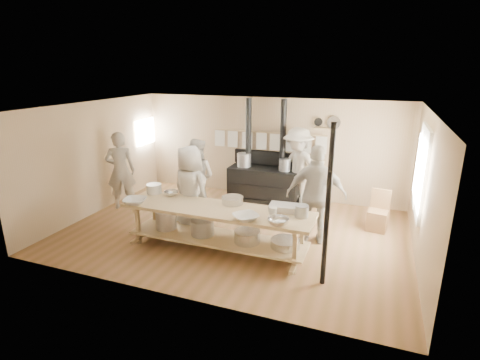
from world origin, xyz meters
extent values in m
plane|color=brown|center=(0.00, 0.00, 0.00)|extent=(7.00, 7.00, 0.00)
plane|color=tan|center=(0.00, 2.50, 1.30)|extent=(7.00, 0.00, 7.00)
plane|color=tan|center=(0.00, -2.50, 1.30)|extent=(7.00, 0.00, 7.00)
plane|color=tan|center=(-3.50, 0.00, 1.30)|extent=(0.00, 5.00, 5.00)
plane|color=tan|center=(3.50, 0.00, 1.30)|extent=(0.00, 5.00, 5.00)
plane|color=#BEB38D|center=(0.00, 0.00, 2.60)|extent=(7.00, 7.00, 0.00)
cube|color=beige|center=(3.47, 0.60, 1.50)|extent=(0.06, 1.35, 1.65)
plane|color=white|center=(3.43, 0.60, 1.50)|extent=(0.00, 1.50, 1.50)
cube|color=beige|center=(3.42, 0.60, 1.50)|extent=(0.02, 0.03, 1.50)
plane|color=white|center=(-3.45, 2.00, 1.60)|extent=(0.00, 0.90, 0.90)
cube|color=black|center=(0.00, 2.10, 0.42)|extent=(1.80, 0.70, 0.85)
cube|color=black|center=(0.00, 2.10, 0.05)|extent=(1.90, 0.75, 0.10)
cube|color=black|center=(0.00, 2.40, 1.05)|extent=(1.80, 0.12, 0.35)
cylinder|color=black|center=(-0.45, 2.15, 1.73)|extent=(0.15, 0.15, 1.75)
cylinder|color=black|center=(0.45, 2.15, 1.73)|extent=(0.15, 0.15, 1.75)
cylinder|color=#B2B2B7|center=(-0.55, 2.10, 1.02)|extent=(0.36, 0.36, 0.34)
cylinder|color=gray|center=(0.55, 2.05, 1.00)|extent=(0.30, 0.30, 0.30)
cylinder|color=tan|center=(0.00, 2.40, 1.72)|extent=(3.00, 0.04, 0.04)
cube|color=silver|center=(-1.35, 2.40, 1.50)|extent=(0.28, 0.01, 0.46)
cube|color=silver|center=(-0.96, 2.40, 1.50)|extent=(0.28, 0.01, 0.46)
cube|color=silver|center=(-0.58, 2.40, 1.50)|extent=(0.28, 0.01, 0.46)
cube|color=silver|center=(-0.19, 2.40, 1.50)|extent=(0.28, 0.01, 0.46)
cube|color=silver|center=(0.19, 2.40, 1.50)|extent=(0.28, 0.01, 0.46)
cube|color=silver|center=(0.58, 2.40, 1.50)|extent=(0.28, 0.01, 0.46)
cube|color=silver|center=(0.96, 2.40, 1.50)|extent=(0.28, 0.01, 0.46)
cube|color=silver|center=(1.35, 2.40, 1.50)|extent=(0.28, 0.01, 0.46)
cube|color=tan|center=(1.40, 2.42, 1.90)|extent=(0.50, 0.14, 0.03)
cylinder|color=black|center=(1.25, 2.44, 2.05)|extent=(0.20, 0.04, 0.20)
cylinder|color=silver|center=(1.62, 2.44, 2.05)|extent=(0.32, 0.03, 0.32)
cube|color=tan|center=(0.00, -0.90, 0.82)|extent=(3.60, 0.90, 0.06)
cube|color=tan|center=(0.00, -0.90, 0.25)|extent=(3.40, 0.80, 0.04)
cube|color=tan|center=(0.00, -0.90, 0.20)|extent=(3.30, 0.06, 0.06)
cube|color=tan|center=(-1.55, -1.20, 0.42)|extent=(0.07, 0.07, 0.85)
cube|color=tan|center=(-1.55, -0.60, 0.42)|extent=(0.07, 0.07, 0.85)
cube|color=tan|center=(1.55, -1.20, 0.42)|extent=(0.07, 0.07, 0.85)
cube|color=tan|center=(1.55, -0.60, 0.42)|extent=(0.07, 0.07, 0.85)
cylinder|color=#B2B2B7|center=(-1.10, -0.90, 0.46)|extent=(0.40, 0.40, 0.38)
cylinder|color=gray|center=(-0.30, -0.90, 0.42)|extent=(0.44, 0.44, 0.30)
cylinder|color=silver|center=(0.60, -0.90, 0.38)|extent=(0.48, 0.48, 0.22)
cylinder|color=silver|center=(1.30, -0.90, 0.34)|extent=(0.52, 0.52, 0.14)
cylinder|color=black|center=(2.05, -1.35, 1.30)|extent=(0.08, 0.08, 2.60)
imported|color=#A39B90|center=(-3.07, 0.33, 0.95)|extent=(0.82, 0.73, 1.89)
imported|color=#A39B90|center=(-1.16, 0.58, 0.90)|extent=(0.89, 0.70, 1.81)
imported|color=#A39B90|center=(-0.83, -0.35, 0.93)|extent=(1.05, 0.86, 1.85)
imported|color=#A39B90|center=(1.65, 0.09, 0.98)|extent=(1.20, 0.63, 1.96)
imported|color=#A39B90|center=(0.89, 1.95, 0.99)|extent=(1.47, 1.26, 1.97)
cube|color=brown|center=(2.82, 1.13, 0.22)|extent=(0.46, 0.46, 0.43)
cube|color=brown|center=(2.84, 1.31, 0.62)|extent=(0.40, 0.10, 0.48)
imported|color=silver|center=(-1.55, -1.23, 0.90)|extent=(0.52, 0.52, 0.10)
imported|color=silver|center=(-1.15, -0.57, 0.90)|extent=(0.41, 0.41, 0.09)
imported|color=silver|center=(0.69, -1.23, 0.90)|extent=(0.59, 0.59, 0.10)
imported|color=silver|center=(1.26, -1.23, 0.91)|extent=(0.40, 0.40, 0.11)
cube|color=#B2B2B7|center=(1.17, -0.57, 0.90)|extent=(0.52, 0.36, 0.11)
cylinder|color=silver|center=(0.18, -0.57, 0.92)|extent=(0.49, 0.49, 0.13)
cylinder|color=gray|center=(1.55, -0.76, 0.96)|extent=(0.26, 0.26, 0.21)
cylinder|color=silver|center=(-1.55, -0.57, 0.94)|extent=(0.40, 0.40, 0.19)
cylinder|color=silver|center=(1.11, -1.01, 0.95)|extent=(0.15, 0.15, 0.21)
camera|label=1|loc=(2.66, -6.77, 3.37)|focal=28.00mm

